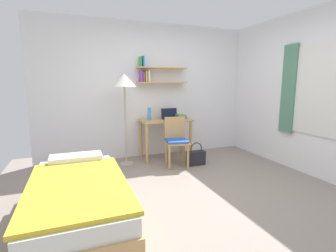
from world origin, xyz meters
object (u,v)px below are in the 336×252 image
water_bottle (149,114)px  desk (165,128)px  handbag (196,157)px  bed (79,201)px  laptop (170,116)px  standing_lamp (124,85)px  book_stack (181,117)px  desk_chair (176,139)px

water_bottle → desk: bearing=-4.6°
desk → handbag: 0.85m
bed → laptop: bearing=47.1°
desk → standing_lamp: size_ratio=0.60×
handbag → bed: bearing=-148.3°
standing_lamp → book_stack: (1.11, 0.10, -0.62)m
water_bottle → book_stack: (0.63, -0.05, -0.07)m
bed → desk: (1.65, 1.85, 0.36)m
laptop → book_stack: laptop is taller
bed → desk_chair: (1.68, 1.37, 0.24)m
desk_chair → standing_lamp: standing_lamp is taller
water_bottle → bed: bearing=-125.4°
bed → laptop: size_ratio=5.52×
desk → book_stack: 0.37m
standing_lamp → handbag: 1.80m
desk_chair → water_bottle: (-0.34, 0.51, 0.41)m
standing_lamp → handbag: standing_lamp is taller
laptop → water_bottle: size_ratio=1.39×
water_bottle → book_stack: bearing=-4.8°
desk → handbag: (0.36, -0.61, -0.47)m
desk → water_bottle: size_ratio=4.06×
desk_chair → laptop: size_ratio=2.56×
laptop → water_bottle: water_bottle is taller
standing_lamp → book_stack: bearing=5.3°
desk → laptop: bearing=20.1°
desk → water_bottle: (-0.32, 0.03, 0.28)m
desk → desk_chair: 0.50m
desk_chair → book_stack: (0.29, 0.46, 0.33)m
laptop → water_bottle: 0.43m
desk_chair → book_stack: desk_chair is taller
water_bottle → desk_chair: bearing=-56.4°
book_stack → standing_lamp: bearing=-174.7°
standing_lamp → desk_chair: bearing=-23.2°
standing_lamp → handbag: size_ratio=3.92×
desk_chair → standing_lamp: bearing=156.8°
laptop → desk_chair: bearing=-99.2°
standing_lamp → bed: bearing=-116.2°
handbag → desk: bearing=120.5°
bed → handbag: bed is taller
laptop → water_bottle: bearing=-178.1°
book_stack → handbag: 0.89m
desk_chair → book_stack: 0.63m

